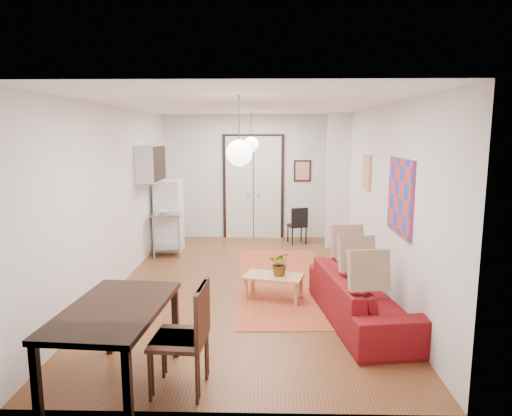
{
  "coord_description": "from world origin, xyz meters",
  "views": [
    {
      "loc": [
        0.32,
        -7.23,
        2.48
      ],
      "look_at": [
        0.14,
        0.21,
        1.25
      ],
      "focal_mm": 32.0,
      "sensor_mm": 36.0,
      "label": 1
    }
  ],
  "objects_px": {
    "dining_chair_near": "(182,322)",
    "coffee_table": "(274,279)",
    "fridge": "(169,216)",
    "black_side_chair": "(297,222)",
    "sofa": "(363,298)",
    "dining_table": "(115,316)",
    "dining_chair_far": "(180,326)",
    "kitchen_counter": "(168,226)"
  },
  "relations": [
    {
      "from": "dining_chair_near",
      "to": "coffee_table",
      "type": "bearing_deg",
      "value": 161.19
    },
    {
      "from": "coffee_table",
      "to": "fridge",
      "type": "distance_m",
      "value": 3.64
    },
    {
      "from": "dining_chair_near",
      "to": "black_side_chair",
      "type": "relative_size",
      "value": 1.26
    },
    {
      "from": "fridge",
      "to": "coffee_table",
      "type": "bearing_deg",
      "value": -51.38
    },
    {
      "from": "fridge",
      "to": "black_side_chair",
      "type": "height_order",
      "value": "fridge"
    },
    {
      "from": "sofa",
      "to": "black_side_chair",
      "type": "xyz_separation_m",
      "value": [
        -0.58,
        4.43,
        0.15
      ]
    },
    {
      "from": "fridge",
      "to": "dining_table",
      "type": "distance_m",
      "value": 5.4
    },
    {
      "from": "black_side_chair",
      "to": "dining_chair_near",
      "type": "bearing_deg",
      "value": 60.24
    },
    {
      "from": "coffee_table",
      "to": "dining_chair_far",
      "type": "distance_m",
      "value": 2.56
    },
    {
      "from": "sofa",
      "to": "dining_chair_near",
      "type": "relative_size",
      "value": 2.18
    },
    {
      "from": "dining_table",
      "to": "dining_chair_near",
      "type": "bearing_deg",
      "value": 19.21
    },
    {
      "from": "dining_table",
      "to": "dining_chair_near",
      "type": "relative_size",
      "value": 1.52
    },
    {
      "from": "black_side_chair",
      "to": "dining_table",
      "type": "bearing_deg",
      "value": 55.56
    },
    {
      "from": "coffee_table",
      "to": "dining_chair_far",
      "type": "height_order",
      "value": "dining_chair_far"
    },
    {
      "from": "dining_table",
      "to": "dining_chair_far",
      "type": "height_order",
      "value": "dining_chair_far"
    },
    {
      "from": "kitchen_counter",
      "to": "dining_chair_far",
      "type": "distance_m",
      "value": 5.27
    },
    {
      "from": "dining_chair_near",
      "to": "fridge",
      "type": "bearing_deg",
      "value": -162.67
    },
    {
      "from": "coffee_table",
      "to": "dining_chair_near",
      "type": "distance_m",
      "value": 2.47
    },
    {
      "from": "kitchen_counter",
      "to": "fridge",
      "type": "xyz_separation_m",
      "value": [
        -0.0,
        0.13,
        0.19
      ]
    },
    {
      "from": "dining_table",
      "to": "black_side_chair",
      "type": "distance_m",
      "value": 6.48
    },
    {
      "from": "sofa",
      "to": "dining_chair_near",
      "type": "xyz_separation_m",
      "value": [
        -2.11,
        -1.48,
        0.28
      ]
    },
    {
      "from": "kitchen_counter",
      "to": "dining_table",
      "type": "xyz_separation_m",
      "value": [
        0.62,
        -5.23,
        0.2
      ]
    },
    {
      "from": "kitchen_counter",
      "to": "dining_chair_far",
      "type": "height_order",
      "value": "dining_chair_far"
    },
    {
      "from": "sofa",
      "to": "fridge",
      "type": "distance_m",
      "value": 4.98
    },
    {
      "from": "sofa",
      "to": "dining_table",
      "type": "distance_m",
      "value": 3.22
    },
    {
      "from": "fridge",
      "to": "kitchen_counter",
      "type": "bearing_deg",
      "value": -88.32
    },
    {
      "from": "coffee_table",
      "to": "dining_chair_far",
      "type": "relative_size",
      "value": 0.9
    },
    {
      "from": "sofa",
      "to": "fridge",
      "type": "height_order",
      "value": "fridge"
    },
    {
      "from": "sofa",
      "to": "dining_chair_near",
      "type": "bearing_deg",
      "value": 116.97
    },
    {
      "from": "fridge",
      "to": "dining_chair_far",
      "type": "bearing_deg",
      "value": -75.2
    },
    {
      "from": "sofa",
      "to": "dining_table",
      "type": "bearing_deg",
      "value": 113.87
    },
    {
      "from": "dining_table",
      "to": "dining_chair_near",
      "type": "height_order",
      "value": "dining_chair_near"
    },
    {
      "from": "sofa",
      "to": "kitchen_counter",
      "type": "xyz_separation_m",
      "value": [
        -3.33,
        3.55,
        0.23
      ]
    },
    {
      "from": "coffee_table",
      "to": "black_side_chair",
      "type": "distance_m",
      "value": 3.7
    },
    {
      "from": "kitchen_counter",
      "to": "fridge",
      "type": "bearing_deg",
      "value": 82.0
    },
    {
      "from": "dining_chair_far",
      "to": "black_side_chair",
      "type": "height_order",
      "value": "dining_chair_far"
    },
    {
      "from": "dining_chair_near",
      "to": "dining_chair_far",
      "type": "height_order",
      "value": "same"
    },
    {
      "from": "kitchen_counter",
      "to": "black_side_chair",
      "type": "bearing_deg",
      "value": 9.85
    },
    {
      "from": "coffee_table",
      "to": "black_side_chair",
      "type": "bearing_deg",
      "value": 80.98
    },
    {
      "from": "sofa",
      "to": "kitchen_counter",
      "type": "relative_size",
      "value": 1.89
    },
    {
      "from": "kitchen_counter",
      "to": "dining_table",
      "type": "distance_m",
      "value": 5.27
    },
    {
      "from": "sofa",
      "to": "dining_chair_far",
      "type": "bearing_deg",
      "value": 118.77
    }
  ]
}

